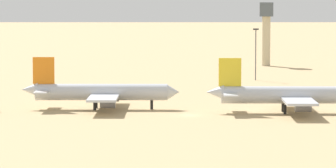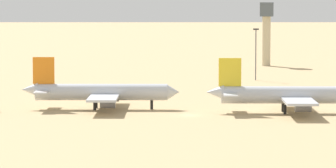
{
  "view_description": "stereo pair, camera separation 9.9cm",
  "coord_description": "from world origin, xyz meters",
  "px_view_note": "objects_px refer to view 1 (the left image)",
  "views": [
    {
      "loc": [
        14.59,
        -232.61,
        27.74
      ],
      "look_at": [
        -6.06,
        13.37,
        6.0
      ],
      "focal_mm": 109.78,
      "sensor_mm": 36.0,
      "label": 1
    },
    {
      "loc": [
        14.68,
        -232.6,
        27.74
      ],
      "look_at": [
        -6.06,
        13.37,
        6.0
      ],
      "focal_mm": 109.78,
      "sensor_mm": 36.0,
      "label": 2
    }
  ],
  "objects_px": {
    "parked_jet_orange_2": "(100,92)",
    "light_pole_mid": "(256,51)",
    "control_tower": "(266,28)",
    "parked_jet_yellow_3": "(289,95)"
  },
  "relations": [
    {
      "from": "parked_jet_orange_2",
      "to": "parked_jet_yellow_3",
      "type": "relative_size",
      "value": 0.98
    },
    {
      "from": "parked_jet_orange_2",
      "to": "light_pole_mid",
      "type": "distance_m",
      "value": 94.63
    },
    {
      "from": "parked_jet_yellow_3",
      "to": "parked_jet_orange_2",
      "type": "bearing_deg",
      "value": 170.73
    },
    {
      "from": "parked_jet_orange_2",
      "to": "light_pole_mid",
      "type": "height_order",
      "value": "light_pole_mid"
    },
    {
      "from": "parked_jet_orange_2",
      "to": "control_tower",
      "type": "xyz_separation_m",
      "value": [
        41.54,
        153.56,
        10.63
      ]
    },
    {
      "from": "parked_jet_orange_2",
      "to": "control_tower",
      "type": "height_order",
      "value": "control_tower"
    },
    {
      "from": "control_tower",
      "to": "parked_jet_yellow_3",
      "type": "bearing_deg",
      "value": -88.71
    },
    {
      "from": "control_tower",
      "to": "light_pole_mid",
      "type": "relative_size",
      "value": 1.47
    },
    {
      "from": "control_tower",
      "to": "light_pole_mid",
      "type": "distance_m",
      "value": 67.15
    },
    {
      "from": "parked_jet_yellow_3",
      "to": "light_pole_mid",
      "type": "bearing_deg",
      "value": 90.71
    }
  ]
}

